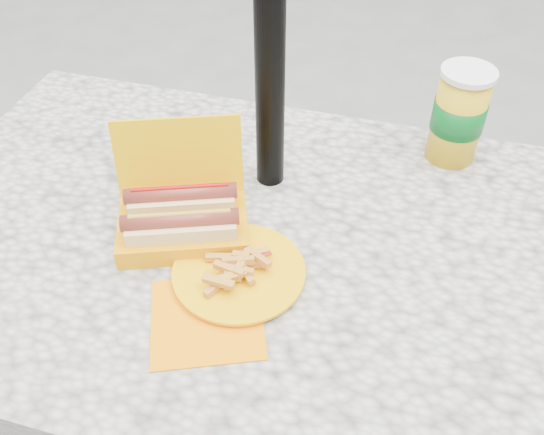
# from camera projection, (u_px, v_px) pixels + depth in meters

# --- Properties ---
(picnic_table) EXTENTS (1.20, 0.80, 0.75)m
(picnic_table) POSITION_uv_depth(u_px,v_px,m) (246.00, 279.00, 1.09)
(picnic_table) COLOR beige
(picnic_table) RESTS_ON ground
(hotdog_box) EXTENTS (0.26, 0.23, 0.17)m
(hotdog_box) POSITION_uv_depth(u_px,v_px,m) (182.00, 216.00, 0.99)
(hotdog_box) COLOR #F5B200
(hotdog_box) RESTS_ON picnic_table
(fries_plate) EXTENTS (0.23, 0.30, 0.04)m
(fries_plate) POSITION_uv_depth(u_px,v_px,m) (236.00, 274.00, 0.94)
(fries_plate) COLOR #FF8B02
(fries_plate) RESTS_ON picnic_table
(soda_cup) EXTENTS (0.10, 0.10, 0.19)m
(soda_cup) POSITION_uv_depth(u_px,v_px,m) (459.00, 115.00, 1.11)
(soda_cup) COLOR gold
(soda_cup) RESTS_ON picnic_table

